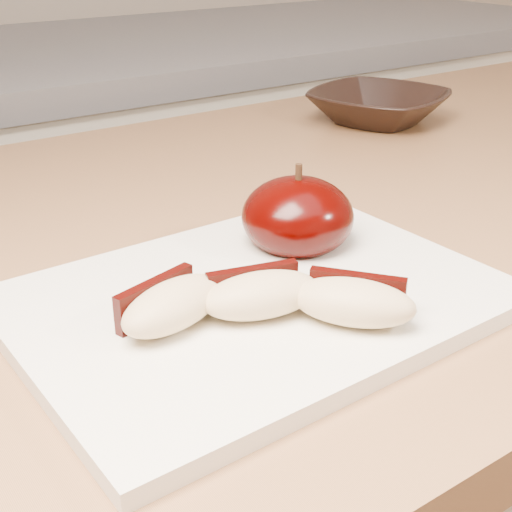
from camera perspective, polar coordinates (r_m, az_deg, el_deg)
back_cabinet at (r=1.37m, az=-17.58°, el=-4.44°), size 2.40×0.62×0.94m
cutting_board at (r=0.46m, az=0.00°, el=-3.52°), size 0.30×0.23×0.01m
apple_half at (r=0.51m, az=3.34°, el=3.17°), size 0.11×0.11×0.07m
apple_wedge_a at (r=0.41m, az=-6.79°, el=-3.85°), size 0.08×0.05×0.03m
apple_wedge_b at (r=0.42m, az=0.34°, el=-3.04°), size 0.08×0.05×0.03m
apple_wedge_c at (r=0.42m, az=7.80°, el=-3.58°), size 0.07×0.08×0.03m
bowl at (r=0.90m, az=9.72°, el=11.70°), size 0.20×0.20×0.04m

